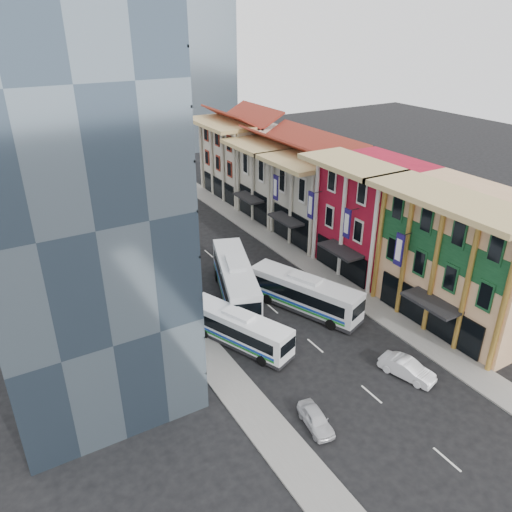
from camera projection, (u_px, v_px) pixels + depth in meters
ground at (381, 402)px, 36.30m from camera, size 200.00×200.00×0.00m
sidewalk_right at (302, 260)px, 57.19m from camera, size 3.00×90.00×0.15m
sidewalk_left at (162, 298)px, 49.45m from camera, size 3.00×90.00×0.15m
shophouse_tan at (467, 259)px, 43.93m from camera, size 8.00×14.00×12.00m
shophouse_red at (374, 216)px, 53.23m from camera, size 8.00×10.00×12.00m
shophouse_cream_near at (319, 199)px, 61.03m from camera, size 8.00×9.00×10.00m
shophouse_cream_mid at (279, 180)px, 68.01m from camera, size 8.00×9.00×10.00m
shophouse_cream_far at (242, 159)px, 75.93m from camera, size 8.00×12.00×11.00m
office_tower at (50, 172)px, 36.72m from camera, size 12.00×26.00×30.00m
office_block_far at (35, 189)px, 58.51m from camera, size 10.00×18.00×14.00m
bus_left_near at (239, 328)px, 42.00m from camera, size 5.98×10.15×3.21m
bus_left_far at (236, 279)px, 48.86m from camera, size 7.02×13.01×4.08m
bus_right at (305, 293)px, 46.87m from camera, size 6.59×11.53×3.64m
sedan_left at (316, 419)px, 33.97m from camera, size 2.01×3.79×1.23m
sedan_right at (407, 369)px, 38.62m from camera, size 2.71×4.62×1.44m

